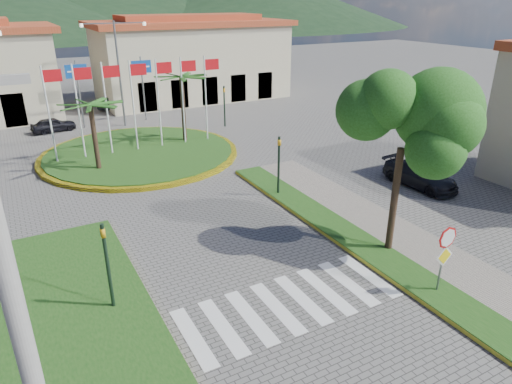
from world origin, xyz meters
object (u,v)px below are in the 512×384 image
deciduous_tree (404,128)px  roundabout_island (140,153)px  car_side_right (420,175)px  utility_pole (25,349)px  stop_sign (445,250)px  car_dark_b (119,103)px  car_dark_a (53,125)px  white_van (9,113)px

deciduous_tree → roundabout_island: bearing=107.9°
car_side_right → roundabout_island: bearing=129.7°
roundabout_island → utility_pole: (-7.50, -22.00, 4.32)m
stop_sign → car_side_right: 10.38m
roundabout_island → car_dark_b: size_ratio=3.24×
utility_pole → car_dark_b: 37.50m
stop_sign → car_dark_b: bearing=94.9°
car_dark_a → car_dark_b: bearing=-59.2°
deciduous_tree → car_dark_b: bearing=96.4°
white_van → car_dark_b: size_ratio=1.21×
deciduous_tree → white_van: deciduous_tree is taller
deciduous_tree → white_van: 33.97m
car_side_right → utility_pole: bearing=-158.2°
white_van → car_dark_a: size_ratio=1.47×
roundabout_island → stop_sign: roundabout_island is taller
stop_sign → utility_pole: (-12.40, -1.96, 2.71)m
utility_pole → white_van: size_ratio=1.89×
utility_pole → car_dark_b: bearing=75.2°
utility_pole → stop_sign: bearing=9.0°
deciduous_tree → stop_sign: bearing=-101.2°
roundabout_island → car_side_right: 17.37m
car_dark_a → stop_sign: bearing=-171.4°
deciduous_tree → car_dark_a: (-9.75, 25.88, -4.63)m
utility_pole → car_dark_a: 31.30m
roundabout_island → deciduous_tree: size_ratio=1.87×
utility_pole → deciduous_tree: bearing=21.0°
stop_sign → car_side_right: size_ratio=0.61×
car_dark_b → roundabout_island: bearing=-177.6°
car_side_right → white_van: bearing=121.4°
white_van → roundabout_island: bearing=-136.5°
stop_sign → utility_pole: bearing=-171.0°
car_dark_b → car_side_right: size_ratio=0.90×
roundabout_island → car_dark_b: (2.00, 14.07, 0.47)m
utility_pole → car_dark_a: (3.25, 30.88, -3.95)m
car_dark_a → car_side_right: size_ratio=0.74×
deciduous_tree → white_van: (-12.58, 31.23, -4.51)m
roundabout_island → stop_sign: (4.90, -20.04, 1.61)m
car_dark_a → car_dark_b: (6.25, 5.19, 0.10)m
car_dark_a → deciduous_tree: bearing=-168.3°
utility_pole → white_van: (0.42, 36.23, -3.84)m
utility_pole → car_dark_a: size_ratio=2.79×
car_dark_a → roundabout_island: bearing=-163.3°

